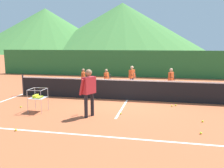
{
  "coord_description": "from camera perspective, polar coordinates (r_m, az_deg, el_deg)",
  "views": [
    {
      "loc": [
        1.48,
        -10.69,
        2.57
      ],
      "look_at": [
        -0.59,
        -0.64,
        0.85
      ],
      "focal_mm": 37.75,
      "sensor_mm": 36.0,
      "label": 1
    }
  ],
  "objects": [
    {
      "name": "student_2",
      "position": [
        13.55,
        4.86,
        2.08
      ],
      "size": [
        0.42,
        0.73,
        1.37
      ],
      "color": "navy",
      "rests_on": "ground"
    },
    {
      "name": "tennis_ball_0",
      "position": [
        10.46,
        -21.23,
        -5.18
      ],
      "size": [
        0.07,
        0.07,
        0.07
      ],
      "primitive_type": "sphere",
      "color": "yellow",
      "rests_on": "ground"
    },
    {
      "name": "student_1",
      "position": [
        13.46,
        -1.33,
        1.61
      ],
      "size": [
        0.41,
        0.62,
        1.19
      ],
      "color": "black",
      "rests_on": "ground"
    },
    {
      "name": "windscreen_fence",
      "position": [
        18.93,
        7.17,
        4.88
      ],
      "size": [
        24.54,
        0.08,
        2.13
      ],
      "primitive_type": "cube",
      "color": "#286B33",
      "rests_on": "ground"
    },
    {
      "name": "line_baseline_far",
      "position": [
        15.63,
        6.08,
        0.0
      ],
      "size": [
        11.16,
        0.08,
        0.01
      ],
      "primitive_type": "cube",
      "color": "white",
      "rests_on": "ground"
    },
    {
      "name": "instructor",
      "position": [
        8.39,
        -5.64,
        -1.09
      ],
      "size": [
        0.53,
        0.85,
        1.72
      ],
      "color": "black",
      "rests_on": "ground"
    },
    {
      "name": "line_service_center",
      "position": [
        11.09,
        3.69,
        -3.89
      ],
      "size": [
        0.08,
        5.82,
        0.01
      ],
      "primitive_type": "cube",
      "color": "white",
      "rests_on": "ground"
    },
    {
      "name": "student_0",
      "position": [
        13.21,
        -6.94,
        1.54
      ],
      "size": [
        0.27,
        0.52,
        1.26
      ],
      "color": "silver",
      "rests_on": "ground"
    },
    {
      "name": "line_sideline_west",
      "position": [
        13.07,
        -21.34,
        -2.48
      ],
      "size": [
        0.08,
        9.21,
        0.01
      ],
      "primitive_type": "cube",
      "color": "white",
      "rests_on": "ground"
    },
    {
      "name": "tennis_net",
      "position": [
        10.99,
        3.71,
        -1.37
      ],
      "size": [
        10.83,
        0.08,
        1.05
      ],
      "color": "#333338",
      "rests_on": "ground"
    },
    {
      "name": "tennis_ball_5",
      "position": [
        8.54,
        21.09,
        -8.41
      ],
      "size": [
        0.07,
        0.07,
        0.07
      ],
      "primitive_type": "sphere",
      "color": "yellow",
      "rests_on": "ground"
    },
    {
      "name": "tennis_ball_6",
      "position": [
        7.44,
        20.72,
        -11.05
      ],
      "size": [
        0.07,
        0.07,
        0.07
      ],
      "primitive_type": "sphere",
      "color": "yellow",
      "rests_on": "ground"
    },
    {
      "name": "tennis_ball_3",
      "position": [
        7.77,
        -22.27,
        -10.26
      ],
      "size": [
        0.07,
        0.07,
        0.07
      ],
      "primitive_type": "sphere",
      "color": "yellow",
      "rests_on": "ground"
    },
    {
      "name": "tennis_ball_7",
      "position": [
        10.23,
        14.31,
        -5.14
      ],
      "size": [
        0.07,
        0.07,
        0.07
      ],
      "primitive_type": "sphere",
      "color": "yellow",
      "rests_on": "ground"
    },
    {
      "name": "tennis_ball_2",
      "position": [
        10.38,
        15.16,
        -4.97
      ],
      "size": [
        0.07,
        0.07,
        0.07
      ],
      "primitive_type": "sphere",
      "color": "yellow",
      "rests_on": "ground"
    },
    {
      "name": "ground_plane",
      "position": [
        11.09,
        3.69,
        -3.9
      ],
      "size": [
        120.0,
        120.0,
        0.0
      ],
      "primitive_type": "plane",
      "color": "#B25633"
    },
    {
      "name": "ball_cart",
      "position": [
        9.5,
        -17.63,
        -2.97
      ],
      "size": [
        0.58,
        0.58,
        0.9
      ],
      "color": "#B7B7BC",
      "rests_on": "ground"
    },
    {
      "name": "hill_1",
      "position": [
        88.39,
        -15.72,
        12.38
      ],
      "size": [
        50.82,
        50.82,
        15.09
      ],
      "primitive_type": "cone",
      "color": "#427A38",
      "rests_on": "ground"
    },
    {
      "name": "student_3",
      "position": [
        13.18,
        14.11,
        1.46
      ],
      "size": [
        0.42,
        0.71,
        1.31
      ],
      "color": "black",
      "rests_on": "ground"
    },
    {
      "name": "hill_0",
      "position": [
        85.24,
        2.54,
        13.46
      ],
      "size": [
        58.2,
        58.2,
        16.91
      ],
      "primitive_type": "cone",
      "color": "#427A38",
      "rests_on": "ground"
    },
    {
      "name": "tennis_ball_4",
      "position": [
        8.85,
        2.14,
        -7.14
      ],
      "size": [
        0.07,
        0.07,
        0.07
      ],
      "primitive_type": "sphere",
      "color": "yellow",
      "rests_on": "ground"
    },
    {
      "name": "hill_2",
      "position": [
        94.37,
        2.49,
        13.41
      ],
      "size": [
        43.18,
        43.18,
        18.02
      ],
      "primitive_type": "cone",
      "color": "#38702D",
      "rests_on": "ground"
    },
    {
      "name": "line_baseline_near",
      "position": [
        6.81,
        -1.81,
        -12.61
      ],
      "size": [
        11.16,
        0.08,
        0.01
      ],
      "primitive_type": "cube",
      "color": "white",
      "rests_on": "ground"
    }
  ]
}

